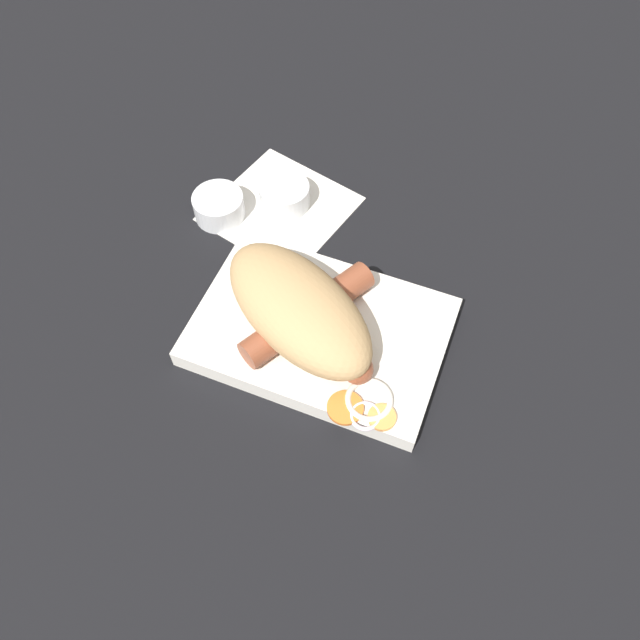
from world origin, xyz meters
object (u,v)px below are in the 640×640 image
food_tray (320,332)px  bread_roll (298,308)px  condiment_cup_near (285,197)px  sausage (307,317)px  condiment_cup_far (219,207)px

food_tray → bread_roll: bearing=-161.8°
bread_roll → condiment_cup_near: bearing=118.1°
food_tray → condiment_cup_near: (-0.10, 0.15, 0.00)m
food_tray → bread_roll: bread_roll is taller
sausage → condiment_cup_far: bearing=143.6°
bread_roll → condiment_cup_near: size_ratio=3.54×
sausage → condiment_cup_near: (-0.09, 0.15, -0.02)m
condiment_cup_near → condiment_cup_far: bearing=-145.7°
food_tray → condiment_cup_near: bearing=124.3°
bread_roll → sausage: bread_roll is taller
bread_roll → sausage: size_ratio=1.28×
condiment_cup_near → food_tray: bearing=-55.7°
condiment_cup_near → condiment_cup_far: same height
bread_roll → condiment_cup_far: (-0.14, 0.11, -0.04)m
sausage → condiment_cup_far: sausage is taller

